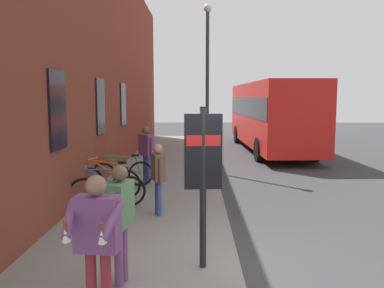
# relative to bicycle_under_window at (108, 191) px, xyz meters

# --- Properties ---
(ground) EXTENTS (60.00, 60.00, 0.00)m
(ground) POSITION_rel_bicycle_under_window_xyz_m (3.07, -3.72, -0.51)
(ground) COLOR #38383A
(sidewalk_pavement) EXTENTS (24.00, 3.50, 0.12)m
(sidewalk_pavement) POSITION_rel_bicycle_under_window_xyz_m (5.07, -0.97, -0.45)
(sidewalk_pavement) COLOR gray
(sidewalk_pavement) RESTS_ON ground
(station_facade) EXTENTS (22.00, 0.65, 7.83)m
(station_facade) POSITION_rel_bicycle_under_window_xyz_m (6.06, 1.08, 3.40)
(station_facade) COLOR brown
(station_facade) RESTS_ON ground
(bicycle_under_window) EXTENTS (0.54, 1.75, 0.97)m
(bicycle_under_window) POSITION_rel_bicycle_under_window_xyz_m (0.00, 0.00, 0.00)
(bicycle_under_window) COLOR black
(bicycle_under_window) RESTS_ON sidewalk_pavement
(bicycle_leaning_wall) EXTENTS (0.64, 1.72, 0.97)m
(bicycle_leaning_wall) POSITION_rel_bicycle_under_window_xyz_m (1.04, 0.19, 0.00)
(bicycle_leaning_wall) COLOR black
(bicycle_leaning_wall) RESTS_ON sidewalk_pavement
(bicycle_beside_lamp) EXTENTS (0.61, 1.73, 0.97)m
(bicycle_beside_lamp) POSITION_rel_bicycle_under_window_xyz_m (2.06, 0.05, 0.00)
(bicycle_beside_lamp) COLOR black
(bicycle_beside_lamp) RESTS_ON sidewalk_pavement
(transit_info_sign) EXTENTS (0.13, 0.55, 2.40)m
(transit_info_sign) POSITION_rel_bicycle_under_window_xyz_m (-3.16, -2.15, 1.21)
(transit_info_sign) COLOR black
(transit_info_sign) RESTS_ON sidewalk_pavement
(city_bus) EXTENTS (10.58, 2.90, 3.35)m
(city_bus) POSITION_rel_bicycle_under_window_xyz_m (10.71, -5.72, 1.41)
(city_bus) COLOR red
(city_bus) RESTS_ON ground
(pedestrian_crossing_street) EXTENTS (0.52, 0.51, 1.69)m
(pedestrian_crossing_street) POSITION_rel_bicycle_under_window_xyz_m (2.62, -0.56, 0.64)
(pedestrian_crossing_street) COLOR #334C8C
(pedestrian_crossing_street) RESTS_ON sidewalk_pavement
(pedestrian_near_bus) EXTENTS (0.56, 0.36, 1.55)m
(pedestrian_near_bus) POSITION_rel_bicycle_under_window_xyz_m (-0.54, -1.22, 0.56)
(pedestrian_near_bus) COLOR #334C8C
(pedestrian_near_bus) RESTS_ON sidewalk_pavement
(pedestrian_by_facade) EXTENTS (0.61, 0.33, 1.64)m
(pedestrian_by_facade) POSITION_rel_bicycle_under_window_xyz_m (-3.69, -1.03, 0.61)
(pedestrian_by_facade) COLOR #723F72
(pedestrian_by_facade) RESTS_ON sidewalk_pavement
(tourist_with_hotdogs) EXTENTS (0.61, 0.65, 1.69)m
(tourist_with_hotdogs) POSITION_rel_bicycle_under_window_xyz_m (-4.62, -0.95, 0.65)
(tourist_with_hotdogs) COLOR maroon
(tourist_with_hotdogs) RESTS_ON sidewalk_pavement
(street_lamp) EXTENTS (0.28, 0.28, 5.72)m
(street_lamp) POSITION_rel_bicycle_under_window_xyz_m (5.02, -2.42, 2.96)
(street_lamp) COLOR #333338
(street_lamp) RESTS_ON sidewalk_pavement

